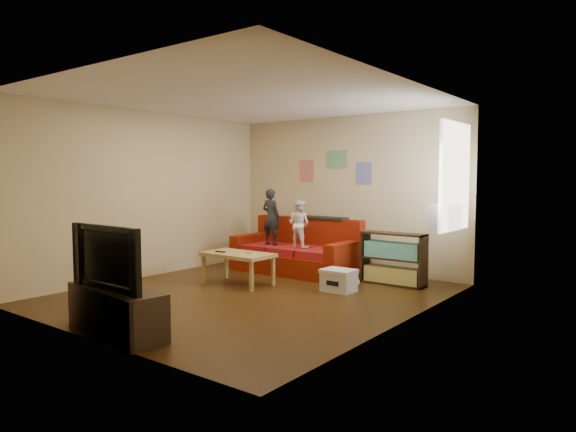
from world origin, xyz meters
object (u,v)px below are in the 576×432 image
Objects in this scene: child_b at (299,224)px; file_box at (339,280)px; child_a at (271,217)px; television at (115,256)px; sofa at (298,254)px; tv_stand at (117,311)px; coffee_table at (238,257)px; bookshelf at (393,261)px.

file_box is at bearing 146.83° from child_b.
child_a is 0.86× the size of television.
child_b is at bearing -49.70° from sofa.
tv_stand is 1.16× the size of television.
tv_stand reaches higher than coffee_table.
child_b reaches higher than tv_stand.
child_b is at bearing 78.18° from coffee_table.
bookshelf reaches higher than coffee_table.
television is at bearing -106.02° from bookshelf.
tv_stand is at bearing -106.02° from bookshelf.
child_a is at bearing 105.71° from coffee_table.
television reaches higher than tv_stand.
sofa is 4.05m from tv_stand.
child_a is 0.74× the size of tv_stand.
sofa is 1.77m from bookshelf.
bookshelf reaches higher than tv_stand.
file_box is (1.21, -0.70, -0.69)m from child_b.
coffee_table is at bearing 74.95° from child_b.
child_b is 0.61× the size of tv_stand.
bookshelf is 0.75× the size of tv_stand.
tv_stand is at bearing 93.55° from child_b.
tv_stand is (-0.76, -3.13, 0.08)m from file_box.
television reaches higher than file_box.
bookshelf is at bearing -175.53° from child_b.
television reaches higher than coffee_table.
sofa is at bearing -159.50° from child_a.
child_b is at bearing 179.43° from child_a.
file_box is at bearing 77.64° from television.
child_a is at bearing -174.37° from bookshelf.
sofa is 2.22× the size of child_a.
bookshelf is (1.62, 0.22, -0.50)m from child_b.
television is at bearing 104.84° from child_a.
file_box is 3.22m from tv_stand.
coffee_table is 0.83× the size of tv_stand.
sofa is 2.19× the size of bookshelf.
tv_stand is at bearing -81.43° from sofa.
file_box is 0.35× the size of tv_stand.
file_box is 0.41× the size of television.
child_a is at bearing -158.93° from sofa.
sofa is 0.58m from child_b.
sofa reaches higher than coffee_table.
child_a reaches higher than bookshelf.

